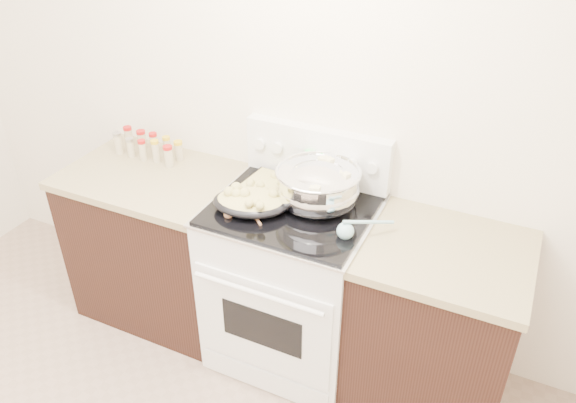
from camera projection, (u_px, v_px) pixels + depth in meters
The scene contains 9 objects.
counter_left at pixel (162, 243), 3.22m from camera, with size 0.93×0.67×0.92m.
counter_right at pixel (432, 326), 2.66m from camera, with size 0.73×0.67×0.92m.
kitchen_range at pixel (292, 280), 2.90m from camera, with size 0.78×0.73×1.22m.
mixing_bowl at pixel (318, 187), 2.63m from camera, with size 0.44×0.44×0.24m.
roasting_pan at pixel (250, 201), 2.61m from camera, with size 0.41×0.34×0.11m.
baking_sheet at pixel (279, 188), 2.76m from camera, with size 0.41×0.30×0.06m.
wooden_spoon at pixel (237, 213), 2.59m from camera, with size 0.20×0.18×0.04m.
blue_ladle at pixel (348, 230), 2.44m from camera, with size 0.21×0.20×0.10m.
spice_jars at pixel (148, 146), 3.11m from camera, with size 0.40×0.15×0.13m.
Camera 1 is at (1.28, -0.61, 2.38)m, focal length 35.00 mm.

